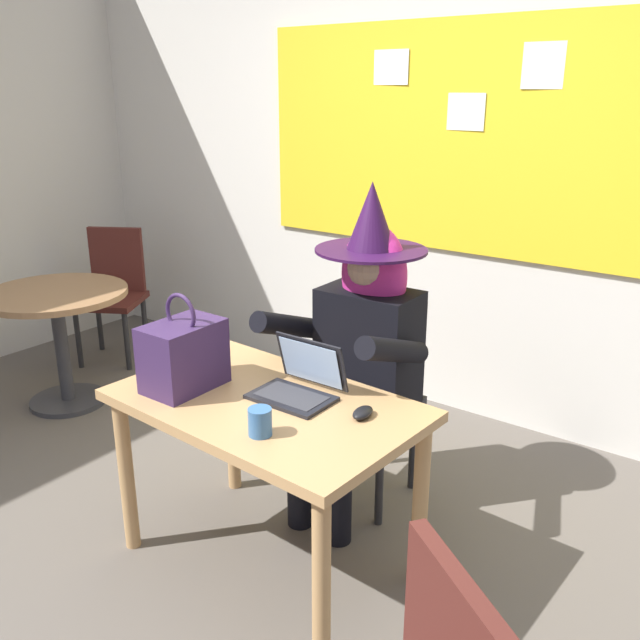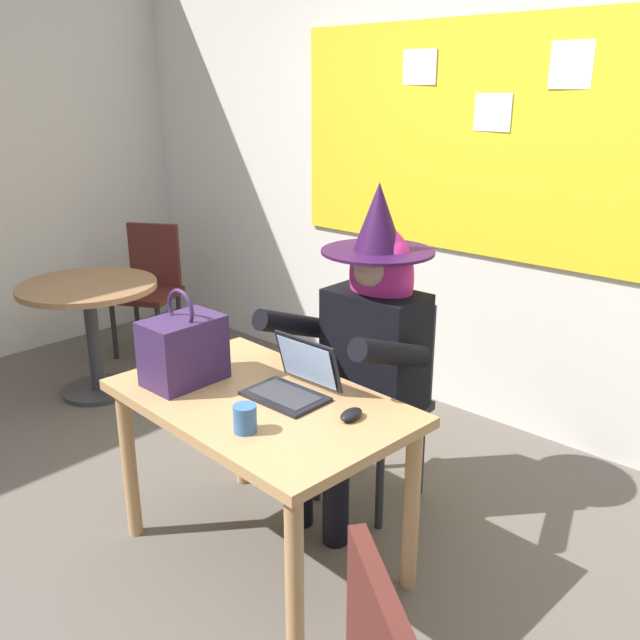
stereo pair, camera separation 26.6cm
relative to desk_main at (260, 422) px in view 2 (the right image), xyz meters
name	(u,v)px [view 2 (the right image)]	position (x,y,z in m)	size (l,w,h in m)	color
ground_plane	(229,553)	(-0.12, -0.08, -0.61)	(24.00, 24.00, 0.00)	#5B544C
wall_back_bulletin	(484,151)	(-0.12, 1.75, 0.88)	(5.78, 1.93, 2.96)	silver
desk_main	(260,422)	(0.00, 0.00, 0.00)	(1.17, 0.76, 0.71)	tan
chair_at_desk	(381,388)	(0.03, 0.71, -0.09)	(0.45, 0.45, 0.92)	black
person_costumed	(367,336)	(0.04, 0.59, 0.20)	(0.60, 0.70, 1.45)	black
laptop	(294,382)	(0.07, 0.11, 0.15)	(0.30, 0.26, 0.21)	black
computer_mouse	(351,414)	(0.36, 0.10, 0.12)	(0.06, 0.10, 0.03)	black
handbag	(183,349)	(-0.32, -0.10, 0.24)	(0.20, 0.30, 0.38)	#38234C
coffee_mug	(245,419)	(0.16, -0.21, 0.15)	(0.08, 0.08, 0.10)	#336099
side_table_round	(90,312)	(-1.93, 0.38, -0.09)	(0.81, 0.81, 0.70)	#8E6642
chair_spare_by_window	(149,282)	(-2.33, 1.07, -0.11)	(0.57, 0.57, 0.90)	#4C1E19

